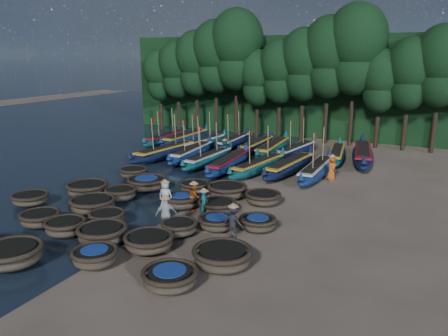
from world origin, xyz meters
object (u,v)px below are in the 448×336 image
at_px(long_boat_17, 363,154).
at_px(fisherman_3, 233,221).
at_px(coracle_4, 170,277).
at_px(long_boat_2, 165,152).
at_px(long_boat_3, 191,153).
at_px(coracle_13, 179,227).
at_px(coracle_23, 227,190).
at_px(coracle_24, 263,198).
at_px(coracle_17, 181,201).
at_px(long_boat_12, 233,142).
at_px(coracle_18, 217,206).
at_px(long_boat_16, 336,155).
at_px(long_boat_13, 256,145).
at_px(coracle_22, 195,187).
at_px(long_boat_9, 166,138).
at_px(coracle_11, 93,204).
at_px(coracle_12, 107,218).
at_px(coracle_15, 87,189).
at_px(long_boat_10, 186,138).
at_px(long_boat_11, 202,143).
at_px(fisherman_4, 166,213).
at_px(coracle_5, 40,218).
at_px(coracle_6, 65,227).
at_px(coracle_2, 12,254).
at_px(fisherman_5, 225,149).
at_px(coracle_19, 258,223).
at_px(long_boat_15, 296,150).
at_px(fisherman_0, 165,195).
at_px(coracle_10, 30,198).
at_px(coracle_20, 134,172).
at_px(fisherman_1, 204,202).
at_px(fisherman_6, 332,167).
at_px(coracle_21, 147,183).
at_px(long_boat_4, 209,159).
at_px(long_boat_14, 273,148).
at_px(long_boat_5, 229,163).
at_px(long_boat_8, 316,170).
at_px(long_boat_7, 289,166).
at_px(coracle_8, 149,242).
at_px(coracle_16, 121,193).
at_px(coracle_7, 102,234).
at_px(coracle_3, 95,256).

distance_m(long_boat_17, fisherman_3, 17.82).
bearing_deg(coracle_4, long_boat_2, 124.20).
height_order(long_boat_3, long_boat_17, long_boat_3).
xyz_separation_m(coracle_13, coracle_23, (-0.36, 5.84, 0.08)).
distance_m(coracle_4, coracle_24, 9.94).
xyz_separation_m(coracle_17, long_boat_12, (-4.30, 15.85, 0.07)).
height_order(coracle_18, long_boat_16, long_boat_16).
height_order(long_boat_13, fisherman_3, fisherman_3).
xyz_separation_m(coracle_22, long_boat_9, (-10.06, 12.02, 0.11)).
distance_m(coracle_11, coracle_12, 2.22).
xyz_separation_m(coracle_15, long_boat_10, (-2.81, 15.86, 0.09)).
distance_m(coracle_23, long_boat_11, 13.91).
bearing_deg(fisherman_4, coracle_15, -61.36).
xyz_separation_m(coracle_5, coracle_6, (1.96, -0.29, 0.02)).
distance_m(coracle_2, coracle_23, 12.04).
xyz_separation_m(long_boat_9, fisherman_5, (7.76, -3.25, 0.33)).
height_order(long_boat_10, long_boat_13, long_boat_10).
distance_m(coracle_19, coracle_22, 6.74).
bearing_deg(long_boat_12, long_boat_15, -9.88).
height_order(long_boat_11, fisherman_0, long_boat_11).
bearing_deg(coracle_5, coracle_10, 146.69).
relative_size(coracle_24, long_boat_10, 0.24).
relative_size(coracle_20, long_boat_16, 0.28).
bearing_deg(long_boat_3, long_boat_11, 102.75).
xyz_separation_m(fisherman_1, fisherman_6, (4.27, 9.84, 0.03)).
bearing_deg(fisherman_4, coracle_22, -116.38).
height_order(coracle_4, long_boat_2, long_boat_2).
xyz_separation_m(coracle_15, long_boat_11, (-0.46, 14.74, 0.04)).
bearing_deg(coracle_21, coracle_4, -49.98).
xyz_separation_m(long_boat_4, long_boat_14, (3.14, 5.51, 0.06)).
bearing_deg(fisherman_5, coracle_5, 34.13).
bearing_deg(long_boat_5, fisherman_4, -82.72).
xyz_separation_m(coracle_22, long_boat_13, (-1.12, 12.65, 0.11)).
bearing_deg(fisherman_4, long_boat_9, -99.68).
xyz_separation_m(coracle_10, coracle_20, (1.84, 6.87, 0.05)).
relative_size(coracle_12, long_boat_8, 0.23).
bearing_deg(fisherman_1, long_boat_7, -12.39).
bearing_deg(fisherman_3, long_boat_8, -93.21).
bearing_deg(fisherman_6, coracle_10, 141.79).
bearing_deg(coracle_8, long_boat_17, 74.83).
distance_m(coracle_16, fisherman_0, 3.29).
distance_m(coracle_16, long_boat_8, 13.16).
height_order(long_boat_3, fisherman_3, long_boat_3).
xyz_separation_m(long_boat_10, fisherman_0, (8.29, -15.77, 0.32)).
xyz_separation_m(coracle_8, long_boat_16, (3.62, 19.97, 0.08)).
xyz_separation_m(coracle_12, long_boat_3, (-3.39, 13.94, 0.11)).
distance_m(coracle_21, coracle_24, 7.47).
bearing_deg(coracle_23, coracle_22, -179.76).
height_order(coracle_7, coracle_11, coracle_7).
bearing_deg(coracle_10, coracle_3, -25.58).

